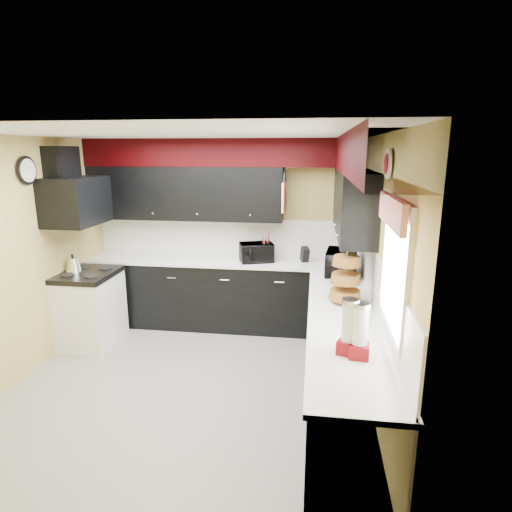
{
  "coord_description": "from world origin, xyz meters",
  "views": [
    {
      "loc": [
        1.21,
        -3.9,
        2.36
      ],
      "look_at": [
        0.59,
        0.61,
        1.23
      ],
      "focal_mm": 30.0,
      "sensor_mm": 36.0,
      "label": 1
    }
  ],
  "objects_px": {
    "toaster_oven": "(257,252)",
    "knife_block": "(305,255)",
    "kettle": "(73,265)",
    "microwave": "(341,262)",
    "utensil_crock": "(266,255)"
  },
  "relations": [
    {
      "from": "microwave",
      "to": "knife_block",
      "type": "relative_size",
      "value": 2.63
    },
    {
      "from": "knife_block",
      "to": "utensil_crock",
      "type": "bearing_deg",
      "value": 169.9
    },
    {
      "from": "microwave",
      "to": "utensil_crock",
      "type": "xyz_separation_m",
      "value": [
        -0.94,
        0.43,
        -0.05
      ]
    },
    {
      "from": "utensil_crock",
      "to": "knife_block",
      "type": "xyz_separation_m",
      "value": [
        0.5,
        0.08,
        0.01
      ]
    },
    {
      "from": "microwave",
      "to": "kettle",
      "type": "bearing_deg",
      "value": 100.78
    },
    {
      "from": "toaster_oven",
      "to": "knife_block",
      "type": "distance_m",
      "value": 0.63
    },
    {
      "from": "toaster_oven",
      "to": "knife_block",
      "type": "bearing_deg",
      "value": -13.11
    },
    {
      "from": "microwave",
      "to": "utensil_crock",
      "type": "relative_size",
      "value": 2.83
    },
    {
      "from": "toaster_oven",
      "to": "kettle",
      "type": "bearing_deg",
      "value": 179.07
    },
    {
      "from": "kettle",
      "to": "knife_block",
      "type": "bearing_deg",
      "value": 15.25
    },
    {
      "from": "microwave",
      "to": "knife_block",
      "type": "bearing_deg",
      "value": 47.05
    },
    {
      "from": "toaster_oven",
      "to": "microwave",
      "type": "distance_m",
      "value": 1.15
    },
    {
      "from": "utensil_crock",
      "to": "kettle",
      "type": "bearing_deg",
      "value": -163.37
    },
    {
      "from": "microwave",
      "to": "kettle",
      "type": "distance_m",
      "value": 3.23
    },
    {
      "from": "toaster_oven",
      "to": "microwave",
      "type": "xyz_separation_m",
      "value": [
        1.06,
        -0.45,
        0.02
      ]
    }
  ]
}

